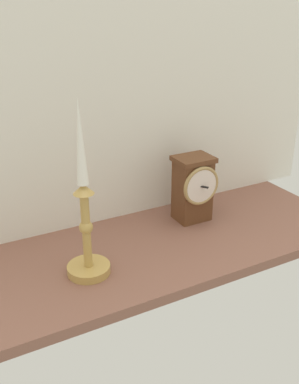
{
  "coord_description": "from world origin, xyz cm",
  "views": [
    {
      "loc": [
        -44.28,
        -78.56,
        53.61
      ],
      "look_at": [
        -2.25,
        0.0,
        14.0
      ],
      "focal_mm": 40.87,
      "sensor_mm": 36.0,
      "label": 1
    }
  ],
  "objects": [
    {
      "name": "candlestick_tall_left",
      "position": [
        -18.78,
        -3.49,
        12.18
      ],
      "size": [
        9.19,
        9.19,
        37.76
      ],
      "color": "tan",
      "rests_on": "ground_plane"
    },
    {
      "name": "back_wall",
      "position": [
        0.0,
        18.5,
        32.5
      ],
      "size": [
        120.0,
        2.0,
        65.0
      ],
      "primitive_type": "cube",
      "color": "silver",
      "rests_on": "ground_plane"
    },
    {
      "name": "mantel_clock",
      "position": [
        14.28,
        6.95,
        8.99
      ],
      "size": [
        10.27,
        9.64,
        17.26
      ],
      "color": "brown",
      "rests_on": "ground_plane"
    },
    {
      "name": "ground_plane",
      "position": [
        0.0,
        0.0,
        -1.2
      ],
      "size": [
        100.0,
        36.0,
        2.4
      ],
      "primitive_type": "cube",
      "color": "brown"
    }
  ]
}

